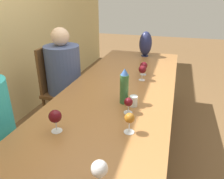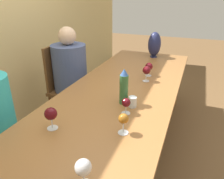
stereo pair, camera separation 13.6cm
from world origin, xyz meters
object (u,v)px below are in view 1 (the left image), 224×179
chair_far (59,86)px  wine_glass_5 (144,66)px  vase (146,44)px  wine_glass_1 (142,70)px  water_bottle (124,87)px  wine_glass_2 (99,169)px  wine_glass_3 (55,117)px  wine_glass_0 (130,119)px  person_far (65,77)px  wine_glass_4 (128,102)px  water_tumbler (133,101)px

chair_far → wine_glass_5: bearing=-84.0°
vase → wine_glass_1: (-0.92, -0.11, -0.06)m
water_bottle → wine_glass_2: water_bottle is taller
wine_glass_3 → wine_glass_5: 1.27m
wine_glass_0 → wine_glass_3: (-0.12, 0.45, 0.01)m
wine_glass_0 → wine_glass_2: wine_glass_2 is taller
wine_glass_5 → person_far: (-0.10, 0.90, -0.19)m
wine_glass_0 → wine_glass_4: wine_glass_0 is taller
wine_glass_1 → wine_glass_0: bearing=-175.5°
wine_glass_0 → wine_glass_1: wine_glass_1 is taller
water_bottle → wine_glass_4: water_bottle is taller
wine_glass_3 → person_far: size_ratio=0.12×
wine_glass_2 → person_far: size_ratio=0.12×
wine_glass_2 → chair_far: (1.44, 1.04, -0.31)m
water_bottle → wine_glass_1: water_bottle is taller
person_far → water_tumbler: bearing=-123.9°
water_tumbler → chair_far: size_ratio=0.09×
wine_glass_0 → water_bottle: bearing=18.4°
water_tumbler → wine_glass_4: 0.13m
wine_glass_1 → person_far: 0.93m
person_far → wine_glass_3: bearing=-154.4°
wine_glass_3 → water_bottle: bearing=-32.1°
wine_glass_4 → wine_glass_2: bearing=-178.0°
wine_glass_0 → wine_glass_5: size_ratio=0.97×
water_tumbler → wine_glass_1: (0.57, 0.03, 0.07)m
vase → wine_glass_2: 2.31m
wine_glass_1 → wine_glass_4: wine_glass_1 is taller
water_tumbler → wine_glass_3: (-0.48, 0.41, 0.06)m
wine_glass_2 → water_bottle: bearing=6.3°
chair_far → water_bottle: bearing=-122.2°
wine_glass_5 → wine_glass_0: bearing=-175.5°
wine_glass_4 → wine_glass_5: wine_glass_5 is taller
wine_glass_0 → wine_glass_5: 1.09m
vase → wine_glass_4: size_ratio=2.78×
vase → wine_glass_2: size_ratio=2.39×
chair_far → vase: bearing=-46.0°
water_bottle → wine_glass_0: bearing=-161.6°
wine_glass_4 → wine_glass_0: bearing=-165.7°
water_bottle → water_tumbler: (-0.03, -0.08, -0.10)m
vase → wine_glass_0: bearing=-174.3°
water_tumbler → wine_glass_1: bearing=2.8°
wine_glass_1 → wine_glass_2: (-1.38, -0.04, -0.01)m
water_bottle → person_far: 1.07m
wine_glass_2 → person_far: bearing=33.3°
water_tumbler → wine_glass_5: bearing=3.1°
wine_glass_1 → person_far: size_ratio=0.13×
water_bottle → wine_glass_0: size_ratio=2.11×
water_bottle → person_far: person_far is taller
wine_glass_2 → person_far: person_far is taller
wine_glass_4 → person_far: 1.20m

